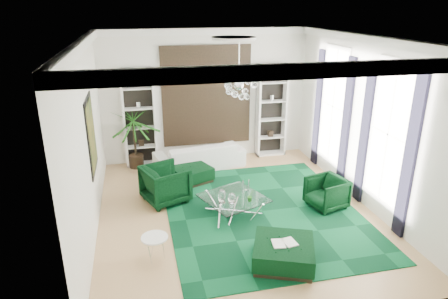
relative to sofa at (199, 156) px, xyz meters
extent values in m
cube|color=tan|center=(0.37, -2.71, -0.37)|extent=(6.00, 7.00, 0.02)
cube|color=white|center=(0.37, -2.71, 3.45)|extent=(6.00, 7.00, 0.02)
cube|color=white|center=(0.37, 0.80, 1.54)|extent=(6.00, 0.02, 3.80)
cube|color=white|center=(0.37, -6.22, 1.54)|extent=(6.00, 0.02, 3.80)
cube|color=white|center=(-2.64, -2.71, 1.54)|extent=(0.02, 7.00, 3.80)
cube|color=white|center=(3.38, -2.71, 1.54)|extent=(0.02, 7.00, 3.80)
cylinder|color=white|center=(0.37, -2.41, 3.41)|extent=(0.90, 0.90, 0.05)
cube|color=black|center=(0.37, 0.75, 1.54)|extent=(2.50, 0.06, 2.80)
cube|color=black|center=(-2.60, -2.11, 1.49)|extent=(0.04, 1.30, 1.60)
cube|color=white|center=(3.36, -3.61, 1.54)|extent=(0.03, 1.10, 2.90)
cube|color=black|center=(3.32, -4.39, 1.29)|extent=(0.07, 0.30, 3.25)
cube|color=black|center=(3.32, -2.83, 1.29)|extent=(0.07, 0.30, 3.25)
cube|color=white|center=(3.36, -1.21, 1.54)|extent=(0.03, 1.10, 2.90)
cube|color=black|center=(3.32, -1.99, 1.29)|extent=(0.07, 0.30, 3.25)
cube|color=black|center=(3.32, -0.43, 1.29)|extent=(0.07, 0.30, 3.25)
cube|color=black|center=(0.94, -2.88, -0.35)|extent=(4.20, 5.00, 0.02)
imported|color=silver|center=(0.00, 0.00, 0.00)|extent=(2.63, 1.41, 0.73)
imported|color=black|center=(-1.12, -1.86, 0.08)|extent=(1.25, 1.23, 0.88)
imported|color=black|center=(2.44, -2.98, 0.00)|extent=(0.96, 0.94, 0.72)
cube|color=black|center=(-0.38, -0.87, -0.16)|extent=(1.21, 1.21, 0.41)
cube|color=black|center=(0.72, -4.77, -0.15)|extent=(1.37, 1.37, 0.42)
cube|color=white|center=(0.72, -4.77, 0.07)|extent=(0.44, 0.29, 0.03)
cylinder|color=white|center=(-1.52, -4.14, -0.13)|extent=(0.62, 0.62, 0.47)
imported|color=#1F6318|center=(0.59, -3.10, 0.18)|extent=(0.18, 0.16, 0.26)
camera|label=1|loc=(-1.67, -10.45, 4.07)|focal=32.00mm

